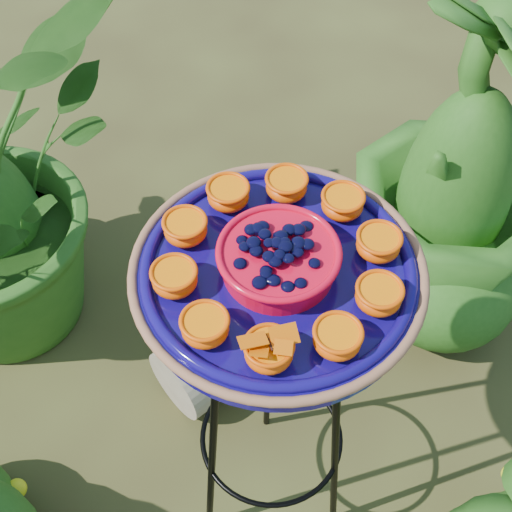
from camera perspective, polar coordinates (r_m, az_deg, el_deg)
name	(u,v)px	position (r m, az deg, el deg)	size (l,w,h in m)	color
ground_plane	(242,451)	(1.85, -1.15, -15.33)	(20.00, 20.00, 0.00)	#302815
tripod_stand	(273,388)	(1.36, 1.40, -10.50)	(0.35, 0.35, 0.83)	black
feeder_dish	(278,270)	(1.05, 1.78, -1.12)	(0.48, 0.48, 0.10)	#10085F
driftwood_log	(262,323)	(1.92, 0.49, -5.35)	(0.20, 0.20, 0.60)	tan
shrub_back_right	(464,160)	(1.83, 16.33, 7.36)	(0.54, 0.54, 0.97)	#235216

